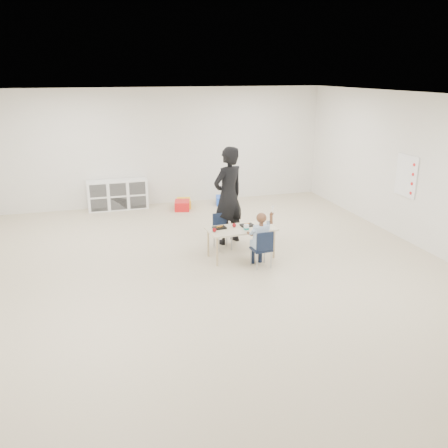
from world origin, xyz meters
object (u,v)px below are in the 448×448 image
object	(u,v)px
chair_near	(261,248)
adult	(228,196)
table	(241,242)
cubby_shelf	(118,195)
child	(261,238)

from	to	relation	value
chair_near	adult	distance (m)	1.44
table	cubby_shelf	world-z (taller)	cubby_shelf
cubby_shelf	child	bearing A→B (deg)	-64.59
chair_near	cubby_shelf	world-z (taller)	cubby_shelf
adult	cubby_shelf	bearing A→B (deg)	-83.78
child	adult	world-z (taller)	adult
child	cubby_shelf	size ratio (longest dim) A/B	0.73
table	child	distance (m)	0.59
table	child	world-z (taller)	child
cubby_shelf	chair_near	bearing A→B (deg)	-64.59
chair_near	child	bearing A→B (deg)	0.00
child	table	bearing A→B (deg)	106.22
table	cubby_shelf	xyz separation A→B (m)	(-1.84, 3.76, 0.07)
cubby_shelf	adult	bearing A→B (deg)	-58.18
table	cubby_shelf	size ratio (longest dim) A/B	0.87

